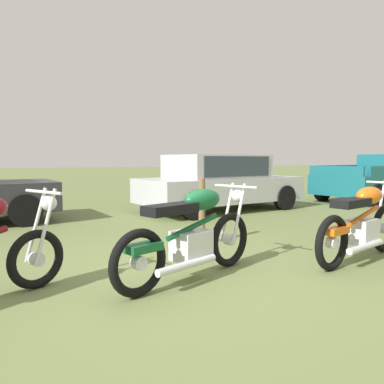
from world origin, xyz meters
TOP-DOWN VIEW (x-y plane):
  - ground_plane at (0.00, 0.00)m, footprint 120.00×120.00m
  - motorcycle_green at (0.02, -0.04)m, footprint 1.95×0.99m
  - motorcycle_orange at (2.35, -0.30)m, footprint 2.02×0.85m
  - car_silver at (2.95, 4.54)m, footprint 4.50×2.47m
  - pickup_truck_teal at (9.28, 4.63)m, footprint 5.39×2.76m
  - fence_post_wooden at (0.84, 1.35)m, footprint 0.10×0.10m

SIDE VIEW (x-z plane):
  - ground_plane at x=0.00m, z-range 0.00..0.00m
  - motorcycle_orange at x=2.35m, z-range -0.02..0.99m
  - motorcycle_green at x=0.02m, z-range -0.02..1.00m
  - fence_post_wooden at x=0.84m, z-range 0.00..1.03m
  - pickup_truck_teal at x=9.28m, z-range 0.01..1.50m
  - car_silver at x=2.95m, z-range 0.08..1.51m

